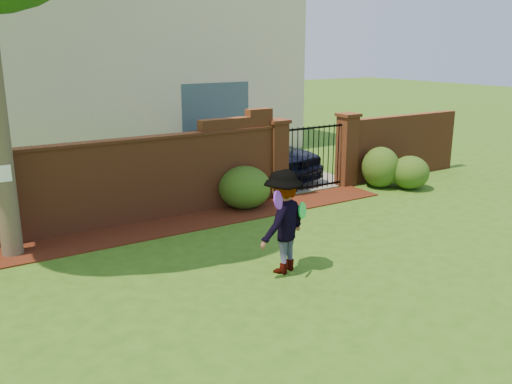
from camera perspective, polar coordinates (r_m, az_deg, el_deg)
ground at (r=8.79m, az=4.01°, el=-8.84°), size 80.00×80.00×0.01m
mulch_bed at (r=11.09m, az=-10.33°, el=-3.77°), size 11.10×1.08×0.03m
brick_wall at (r=11.12m, az=-16.91°, el=0.76°), size 8.70×0.31×2.16m
brick_wall_return at (r=15.70m, az=14.93°, el=4.67°), size 4.00×0.25×1.70m
pillar_left at (r=12.95m, az=2.16°, el=3.51°), size 0.50×0.50×1.88m
pillar_right at (r=14.29m, az=9.46°, el=4.42°), size 0.50×0.50×1.88m
iron_gate at (r=13.61m, az=5.98°, el=3.57°), size 1.78×0.03×1.60m
driveway at (r=17.03m, az=-2.47°, el=3.06°), size 3.20×8.00×0.01m
house at (r=19.33m, az=-15.37°, el=13.42°), size 12.40×6.40×6.30m
car at (r=15.03m, az=0.10°, el=4.35°), size 2.58×4.66×1.50m
paper_notice at (r=9.94m, az=-24.72°, el=1.76°), size 0.20×0.01×0.28m
shrub_left at (r=12.19m, az=-1.19°, el=0.48°), size 1.17×1.17×0.96m
shrub_middle at (r=14.35m, az=12.86°, el=2.53°), size 0.95×0.95×1.05m
shrub_right at (r=14.39m, az=15.77°, el=1.97°), size 0.96×0.96×0.85m
man at (r=8.68m, az=3.02°, el=-3.15°), size 1.24×0.99×1.68m
frisbee_purple at (r=8.14m, az=2.32°, el=-0.85°), size 0.28×0.23×0.28m
frisbee_green at (r=8.83m, az=4.86°, el=-1.92°), size 0.26×0.19×0.27m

